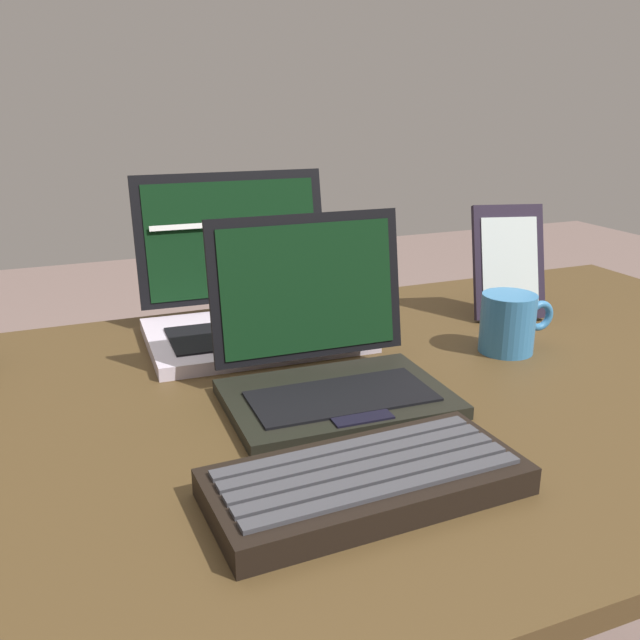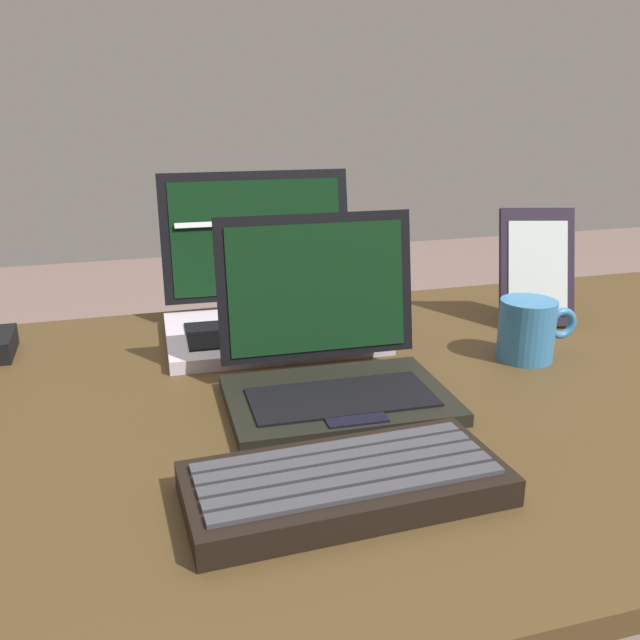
# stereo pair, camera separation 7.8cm
# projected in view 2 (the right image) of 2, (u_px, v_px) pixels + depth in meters

# --- Properties ---
(desk) EXTENTS (1.41, 0.83, 0.72)m
(desk) POSITION_uv_depth(u_px,v_px,m) (400.00, 470.00, 0.91)
(desk) COLOR #423019
(desk) RESTS_ON ground
(laptop_front) EXTENTS (0.27, 0.22, 0.21)m
(laptop_front) POSITION_uv_depth(u_px,v_px,m) (331.00, 361.00, 0.84)
(laptop_front) COLOR black
(laptop_front) RESTS_ON desk
(laptop_rear) EXTENTS (0.33, 0.28, 0.24)m
(laptop_rear) POSITION_uv_depth(u_px,v_px,m) (268.00, 302.00, 1.07)
(laptop_rear) COLOR #BFB3C4
(laptop_rear) RESTS_ON desk
(external_keyboard) EXTENTS (0.30, 0.14, 0.03)m
(external_keyboard) POSITION_uv_depth(u_px,v_px,m) (345.00, 482.00, 0.64)
(external_keyboard) COLOR black
(external_keyboard) RESTS_ON desk
(photo_frame) EXTENTS (0.13, 0.10, 0.18)m
(photo_frame) POSITION_uv_depth(u_px,v_px,m) (536.00, 268.00, 1.10)
(photo_frame) COLOR black
(photo_frame) RESTS_ON desk
(coffee_mug) EXTENTS (0.12, 0.08, 0.09)m
(coffee_mug) POSITION_uv_depth(u_px,v_px,m) (528.00, 330.00, 0.96)
(coffee_mug) COLOR teal
(coffee_mug) RESTS_ON desk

